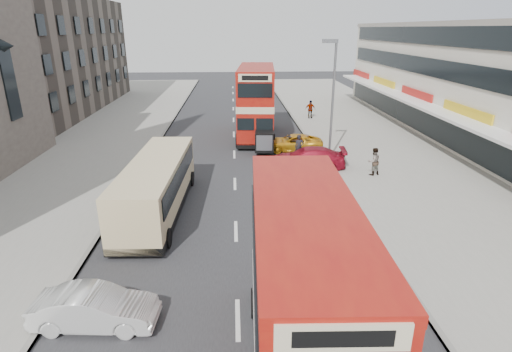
% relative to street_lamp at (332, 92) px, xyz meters
% --- Properties ---
extents(road_surface, '(12.00, 90.00, 0.01)m').
position_rel_street_lamp_xyz_m(road_surface, '(-6.52, 2.00, -4.78)').
color(road_surface, '#28282B').
rests_on(road_surface, ground).
extents(pavement_right, '(12.00, 90.00, 0.15)m').
position_rel_street_lamp_xyz_m(pavement_right, '(5.48, 2.00, -4.71)').
color(pavement_right, gray).
rests_on(pavement_right, ground).
extents(pavement_left, '(12.00, 90.00, 0.15)m').
position_rel_street_lamp_xyz_m(pavement_left, '(-18.52, 2.00, -4.71)').
color(pavement_left, gray).
rests_on(pavement_left, ground).
extents(kerb_left, '(0.20, 90.00, 0.16)m').
position_rel_street_lamp_xyz_m(kerb_left, '(-12.62, 2.00, -4.71)').
color(kerb_left, gray).
rests_on(kerb_left, ground).
extents(kerb_right, '(0.20, 90.00, 0.16)m').
position_rel_street_lamp_xyz_m(kerb_right, '(-0.42, 2.00, -4.71)').
color(kerb_right, gray).
rests_on(kerb_right, ground).
extents(brick_terrace, '(14.00, 28.00, 12.00)m').
position_rel_street_lamp_xyz_m(brick_terrace, '(-28.52, 20.00, 1.22)').
color(brick_terrace, '#66594C').
rests_on(brick_terrace, ground).
extents(commercial_row, '(9.90, 46.20, 9.30)m').
position_rel_street_lamp_xyz_m(commercial_row, '(13.42, 4.00, -0.09)').
color(commercial_row, beige).
rests_on(commercial_row, ground).
extents(street_lamp, '(1.00, 0.20, 8.12)m').
position_rel_street_lamp_xyz_m(street_lamp, '(0.00, 0.00, 0.00)').
color(street_lamp, slate).
rests_on(street_lamp, ground).
extents(bus_main, '(2.70, 8.82, 4.81)m').
position_rel_street_lamp_xyz_m(bus_main, '(-4.89, -18.32, -2.25)').
color(bus_main, black).
rests_on(bus_main, ground).
extents(bus_second, '(3.52, 10.45, 5.66)m').
position_rel_street_lamp_xyz_m(bus_second, '(-4.59, 6.96, -1.81)').
color(bus_second, black).
rests_on(bus_second, ground).
extents(coach, '(2.82, 9.50, 2.49)m').
position_rel_street_lamp_xyz_m(coach, '(-10.40, -7.63, -3.32)').
color(coach, black).
rests_on(coach, ground).
extents(car_left_front, '(3.90, 1.62, 1.26)m').
position_rel_street_lamp_xyz_m(car_left_front, '(-10.92, -16.00, -4.16)').
color(car_left_front, silver).
rests_on(car_left_front, ground).
extents(car_right_a, '(5.13, 2.57, 1.43)m').
position_rel_street_lamp_xyz_m(car_right_a, '(-1.72, -1.48, -4.07)').
color(car_right_a, maroon).
rests_on(car_right_a, ground).
extents(car_right_b, '(4.45, 2.17, 1.22)m').
position_rel_street_lamp_xyz_m(car_right_b, '(-2.06, 2.76, -4.18)').
color(car_right_b, orange).
rests_on(car_right_b, ground).
extents(pedestrian_near, '(0.75, 0.61, 1.76)m').
position_rel_street_lamp_xyz_m(pedestrian_near, '(2.08, -3.27, -3.76)').
color(pedestrian_near, gray).
rests_on(pedestrian_near, pavement_right).
extents(pedestrian_far, '(1.05, 0.45, 1.79)m').
position_rel_street_lamp_xyz_m(pedestrian_far, '(1.25, 13.76, -3.74)').
color(pedestrian_far, gray).
rests_on(pedestrian_far, pavement_right).
extents(cyclist, '(0.75, 1.97, 2.01)m').
position_rel_street_lamp_xyz_m(cyclist, '(-2.11, -0.36, -4.12)').
color(cyclist, gray).
rests_on(cyclist, ground).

